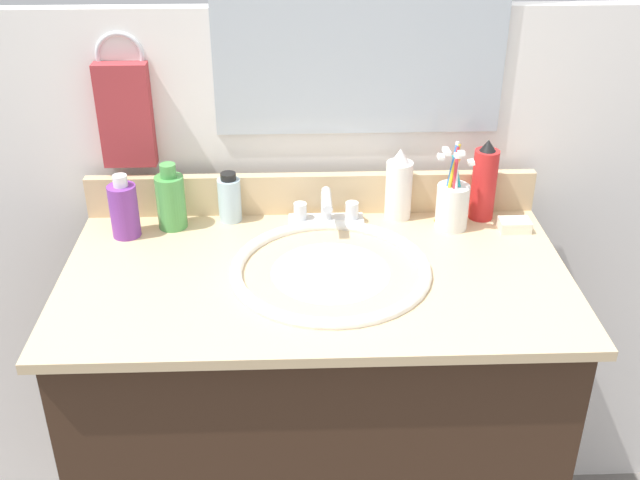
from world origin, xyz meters
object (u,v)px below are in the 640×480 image
object	(u,v)px
bottle_lotion_white	(399,187)
bottle_gel_clear	(230,198)
hand_towel	(126,115)
faucet	(326,213)
cup_white_ceramic	(452,203)
bottle_spray_red	(484,182)
bottle_cream_purple	(124,209)
bottle_toner_green	(171,200)
soap_bar	(514,225)

from	to	relation	value
bottle_lotion_white	bottle_gel_clear	bearing A→B (deg)	-179.79
hand_towel	bottle_lotion_white	size ratio (longest dim) A/B	1.39
faucet	cup_white_ceramic	size ratio (longest dim) A/B	0.83
bottle_spray_red	bottle_cream_purple	xyz separation A→B (m)	(-0.75, -0.05, -0.02)
bottle_toner_green	bottle_cream_purple	bearing A→B (deg)	-158.81
bottle_gel_clear	faucet	bearing A→B (deg)	-8.25
bottle_lotion_white	cup_white_ceramic	distance (m)	0.12
faucet	bottle_gel_clear	world-z (taller)	bottle_gel_clear
faucet	bottle_cream_purple	size ratio (longest dim) A/B	1.18
bottle_toner_green	bottle_lotion_white	distance (m)	0.48
cup_white_ceramic	soap_bar	distance (m)	0.14
faucet	bottle_toner_green	world-z (taller)	bottle_toner_green
bottle_cream_purple	bottle_spray_red	bearing A→B (deg)	4.15
hand_towel	faucet	size ratio (longest dim) A/B	1.38
bottle_gel_clear	soap_bar	xyz separation A→B (m)	(0.60, -0.07, -0.04)
hand_towel	soap_bar	world-z (taller)	hand_towel
bottle_toner_green	bottle_lotion_white	world-z (taller)	bottle_lotion_white
bottle_spray_red	bottle_lotion_white	xyz separation A→B (m)	(-0.18, 0.01, -0.01)
bottle_gel_clear	bottle_cream_purple	xyz separation A→B (m)	(-0.21, -0.06, 0.01)
bottle_cream_purple	bottle_lotion_white	distance (m)	0.58
bottle_spray_red	soap_bar	bearing A→B (deg)	-47.45
hand_towel	faucet	bearing A→B (deg)	-11.26
bottle_spray_red	bottle_cream_purple	distance (m)	0.75
cup_white_ceramic	soap_bar	xyz separation A→B (m)	(0.13, -0.02, -0.04)
bottle_cream_purple	faucet	bearing A→B (deg)	4.46
bottle_cream_purple	soap_bar	xyz separation A→B (m)	(0.81, -0.01, -0.05)
hand_towel	bottle_spray_red	world-z (taller)	hand_towel
bottle_toner_green	soap_bar	world-z (taller)	bottle_toner_green
bottle_toner_green	cup_white_ceramic	bearing A→B (deg)	-2.43
bottle_toner_green	hand_towel	bearing A→B (deg)	138.33
cup_white_ceramic	bottle_spray_red	bearing A→B (deg)	30.77
hand_towel	bottle_lotion_white	bearing A→B (deg)	-5.15
bottle_spray_red	bottle_cream_purple	bearing A→B (deg)	-175.85
soap_bar	bottle_gel_clear	bearing A→B (deg)	173.31
faucet	soap_bar	distance (m)	0.40
faucet	bottle_spray_red	world-z (taller)	bottle_spray_red
bottle_gel_clear	cup_white_ceramic	xyz separation A→B (m)	(0.47, -0.05, 0.01)
bottle_spray_red	bottle_lotion_white	size ratio (longest dim) A/B	1.13
faucet	hand_towel	bearing A→B (deg)	168.74
bottle_toner_green	bottle_gel_clear	bearing A→B (deg)	12.63
hand_towel	bottle_cream_purple	world-z (taller)	hand_towel
hand_towel	soap_bar	bearing A→B (deg)	-8.65
bottle_spray_red	soap_bar	size ratio (longest dim) A/B	2.80
bottle_spray_red	soap_bar	world-z (taller)	bottle_spray_red
faucet	cup_white_ceramic	bearing A→B (deg)	-4.80
hand_towel	bottle_gel_clear	size ratio (longest dim) A/B	2.01
bottle_cream_purple	bottle_toner_green	size ratio (longest dim) A/B	0.95
bottle_spray_red	cup_white_ceramic	bearing A→B (deg)	-149.23
bottle_lotion_white	hand_towel	bearing A→B (deg)	174.85
cup_white_ceramic	soap_bar	size ratio (longest dim) A/B	3.00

